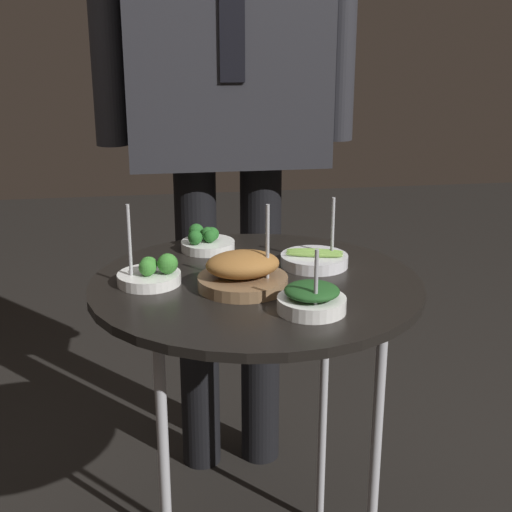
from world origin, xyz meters
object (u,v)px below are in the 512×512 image
Objects in this scene: bowl_asparagus_center at (315,259)px; waiter_figure at (226,64)px; bowl_roast_front_left at (243,273)px; bowl_broccoli_near_rim at (206,242)px; bowl_broccoli_mid_left at (151,273)px; bowl_spinach_mid_right at (312,299)px; serving_cart at (256,308)px.

waiter_figure is (-0.13, 0.46, 0.37)m from bowl_asparagus_center.
waiter_figure is (0.04, 0.56, 0.35)m from bowl_roast_front_left.
bowl_broccoli_near_rim is at bearing -105.11° from waiter_figure.
bowl_broccoli_mid_left is at bearing -121.76° from bowl_broccoli_near_rim.
bowl_broccoli_near_rim is (-0.15, 0.38, -0.00)m from bowl_spinach_mid_right.
serving_cart is 4.69× the size of bowl_broccoli_mid_left.
bowl_spinach_mid_right is 0.41m from bowl_broccoli_near_rim.
bowl_roast_front_left is at bearing -146.97° from bowl_asparagus_center.
bowl_spinach_mid_right is (0.07, -0.17, 0.08)m from serving_cart.
bowl_spinach_mid_right is at bearing -68.50° from bowl_broccoli_near_rim.
bowl_asparagus_center is at bearing 75.65° from bowl_spinach_mid_right.
waiter_figure reaches higher than bowl_roast_front_left.
bowl_broccoli_mid_left is at bearing 163.86° from bowl_roast_front_left.
serving_cart is 0.17m from bowl_asparagus_center.
bowl_broccoli_near_rim is (-0.21, 0.14, 0.01)m from bowl_asparagus_center.
bowl_roast_front_left is at bearing -16.14° from bowl_broccoli_mid_left.
bowl_broccoli_near_rim is at bearing 100.88° from bowl_roast_front_left.
waiter_figure reaches higher than bowl_broccoli_mid_left.
bowl_roast_front_left is 0.17m from bowl_spinach_mid_right.
bowl_asparagus_center is (0.06, 0.24, -0.01)m from bowl_spinach_mid_right.
serving_cart is 0.69m from waiter_figure.
waiter_figure is at bearing 95.35° from bowl_spinach_mid_right.
bowl_broccoli_mid_left is at bearing -170.37° from bowl_asparagus_center.
bowl_broccoli_near_rim is at bearing 58.24° from bowl_broccoli_mid_left.
bowl_asparagus_center is at bearing -74.55° from waiter_figure.
waiter_figure is (0.21, 0.51, 0.36)m from bowl_broccoli_mid_left.
bowl_broccoli_mid_left reaches higher than bowl_asparagus_center.
waiter_figure is at bearing 89.30° from serving_cart.
bowl_spinach_mid_right is 0.79m from waiter_figure.
serving_cart is 0.20m from bowl_spinach_mid_right.
bowl_asparagus_center reaches higher than serving_cart.
waiter_figure is at bearing 105.45° from bowl_asparagus_center.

